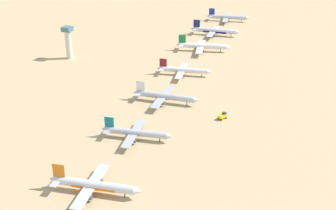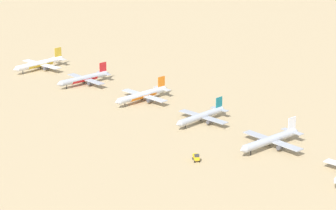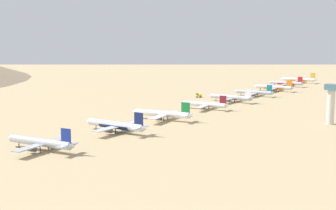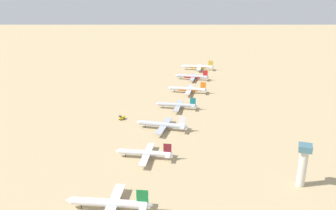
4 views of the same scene
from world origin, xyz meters
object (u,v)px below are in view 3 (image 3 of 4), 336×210
(parked_jet_8, at_px, (41,142))
(parked_jet_7, at_px, (116,125))
(parked_jet_1, at_px, (286,83))
(parked_jet_2, at_px, (274,87))
(service_truck, at_px, (198,95))
(parked_jet_3, at_px, (254,92))
(parked_jet_6, at_px, (163,114))
(parked_jet_0, at_px, (299,80))
(parked_jet_5, at_px, (205,104))
(parked_jet_4, at_px, (231,97))
(control_tower, at_px, (331,102))

(parked_jet_8, bearing_deg, parked_jet_7, -87.10)
(parked_jet_1, distance_m, parked_jet_2, 54.56)
(parked_jet_8, bearing_deg, service_truck, -75.20)
(parked_jet_7, bearing_deg, parked_jet_1, -84.25)
(service_truck, bearing_deg, parked_jet_3, -132.01)
(parked_jet_1, height_order, service_truck, parked_jet_1)
(service_truck, bearing_deg, parked_jet_8, 104.80)
(parked_jet_6, bearing_deg, service_truck, -66.26)
(parked_jet_0, height_order, parked_jet_5, parked_jet_0)
(parked_jet_4, relative_size, service_truck, 7.65)
(parked_jet_6, bearing_deg, parked_jet_3, -85.03)
(parked_jet_3, distance_m, parked_jet_5, 98.89)
(parked_jet_4, xyz_separation_m, parked_jet_8, (-16.39, 206.71, -0.02))
(parked_jet_7, bearing_deg, parked_jet_4, -84.90)
(service_truck, bearing_deg, parked_jet_7, 108.47)
(parked_jet_3, xyz_separation_m, service_truck, (36.92, 41.00, -1.81))
(parked_jet_2, distance_m, parked_jet_5, 150.55)
(parked_jet_5, bearing_deg, parked_jet_4, -83.65)
(parked_jet_2, bearing_deg, parked_jet_0, -81.47)
(parked_jet_1, xyz_separation_m, parked_jet_4, (-17.39, 154.98, 0.14))
(parked_jet_2, xyz_separation_m, parked_jet_3, (-4.07, 51.50, -0.30))
(parked_jet_0, distance_m, control_tower, 286.03)
(parked_jet_0, distance_m, parked_jet_6, 314.88)
(parked_jet_5, relative_size, parked_jet_6, 0.89)
(parked_jet_1, relative_size, control_tower, 1.66)
(parked_jet_8, distance_m, control_tower, 179.18)
(parked_jet_4, xyz_separation_m, parked_jet_7, (-13.70, 153.68, 0.19))
(control_tower, bearing_deg, parked_jet_4, -25.95)
(parked_jet_5, relative_size, control_tower, 1.56)
(parked_jet_1, xyz_separation_m, control_tower, (-119.42, 204.63, 10.43))
(parked_jet_5, relative_size, parked_jet_8, 0.93)
(parked_jet_1, height_order, parked_jet_8, parked_jet_8)
(parked_jet_6, xyz_separation_m, control_tower, (-92.12, -56.31, 10.08))
(parked_jet_3, relative_size, parked_jet_8, 0.93)
(parked_jet_2, xyz_separation_m, parked_jet_7, (-21.42, 254.97, 0.24))
(parked_jet_4, bearing_deg, parked_jet_6, 95.34)
(parked_jet_1, xyz_separation_m, service_truck, (23.18, 146.19, -2.02))
(parked_jet_3, relative_size, parked_jet_7, 0.87)
(parked_jet_4, relative_size, parked_jet_5, 1.08)
(parked_jet_0, xyz_separation_m, parked_jet_5, (-29.00, 255.81, -0.47))
(parked_jet_6, height_order, service_truck, parked_jet_6)
(parked_jet_6, relative_size, parked_jet_7, 0.98)
(parked_jet_3, height_order, parked_jet_6, parked_jet_6)
(parked_jet_1, distance_m, parked_jet_6, 262.37)
(parked_jet_0, bearing_deg, parked_jet_7, 95.90)
(parked_jet_6, bearing_deg, parked_jet_0, -83.89)
(parked_jet_0, height_order, parked_jet_1, parked_jet_0)
(parked_jet_4, height_order, service_truck, parked_jet_4)
(parked_jet_4, bearing_deg, service_truck, -12.24)
(parked_jet_7, relative_size, control_tower, 1.79)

